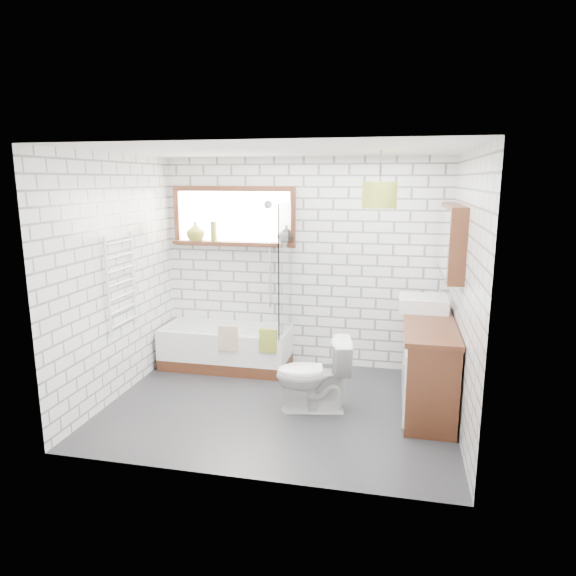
% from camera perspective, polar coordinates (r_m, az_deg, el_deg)
% --- Properties ---
extents(floor, '(3.40, 2.60, 0.01)m').
position_cam_1_polar(floor, '(5.31, -1.03, -13.02)').
color(floor, '#242427').
rests_on(floor, ground).
extents(ceiling, '(3.40, 2.60, 0.01)m').
position_cam_1_polar(ceiling, '(4.82, -1.14, 15.14)').
color(ceiling, white).
rests_on(ceiling, ground).
extents(wall_back, '(3.40, 0.01, 2.50)m').
position_cam_1_polar(wall_back, '(6.17, 1.69, 2.75)').
color(wall_back, white).
rests_on(wall_back, ground).
extents(wall_front, '(3.40, 0.01, 2.50)m').
position_cam_1_polar(wall_front, '(3.69, -5.72, -3.63)').
color(wall_front, white).
rests_on(wall_front, ground).
extents(wall_left, '(0.01, 2.60, 2.50)m').
position_cam_1_polar(wall_left, '(5.55, -18.48, 1.09)').
color(wall_left, white).
rests_on(wall_left, ground).
extents(wall_right, '(0.01, 2.60, 2.50)m').
position_cam_1_polar(wall_right, '(4.83, 19.04, -0.52)').
color(wall_right, white).
rests_on(wall_right, ground).
extents(window, '(1.52, 0.16, 0.68)m').
position_cam_1_polar(window, '(6.27, -6.08, 7.90)').
color(window, '#3A1B10').
rests_on(window, wall_back).
extents(towel_radiator, '(0.06, 0.52, 1.00)m').
position_cam_1_polar(towel_radiator, '(5.54, -18.05, 0.57)').
color(towel_radiator, white).
rests_on(towel_radiator, wall_left).
extents(mirror_cabinet, '(0.16, 1.20, 0.70)m').
position_cam_1_polar(mirror_cabinet, '(5.34, 17.69, 5.08)').
color(mirror_cabinet, '#3A1B10').
rests_on(mirror_cabinet, wall_right).
extents(shower_riser, '(0.02, 0.02, 1.30)m').
position_cam_1_polar(shower_riser, '(6.20, -2.02, 3.72)').
color(shower_riser, silver).
rests_on(shower_riser, wall_back).
extents(bathtub, '(1.52, 0.67, 0.49)m').
position_cam_1_polar(bathtub, '(6.31, -6.87, -6.52)').
color(bathtub, white).
rests_on(bathtub, floor).
extents(shower_screen, '(0.02, 0.72, 1.50)m').
position_cam_1_polar(shower_screen, '(5.87, -0.24, 2.20)').
color(shower_screen, white).
rests_on(shower_screen, bathtub).
extents(towel_green, '(0.20, 0.05, 0.27)m').
position_cam_1_polar(towel_green, '(5.76, -2.22, -5.88)').
color(towel_green, olive).
rests_on(towel_green, bathtub).
extents(towel_beige, '(0.22, 0.06, 0.29)m').
position_cam_1_polar(towel_beige, '(5.89, -6.65, -5.55)').
color(towel_beige, tan).
rests_on(towel_beige, bathtub).
extents(vanity, '(0.49, 1.53, 0.87)m').
position_cam_1_polar(vanity, '(5.36, 15.32, -8.10)').
color(vanity, '#3A1B10').
rests_on(vanity, floor).
extents(basin, '(0.50, 0.44, 0.15)m').
position_cam_1_polar(basin, '(5.64, 14.78, -1.68)').
color(basin, white).
rests_on(basin, vanity).
extents(tap, '(0.04, 0.04, 0.17)m').
position_cam_1_polar(tap, '(5.63, 16.44, -1.13)').
color(tap, silver).
rests_on(tap, vanity).
extents(toilet, '(0.54, 0.79, 0.74)m').
position_cam_1_polar(toilet, '(5.09, 2.82, -9.60)').
color(toilet, white).
rests_on(toilet, floor).
extents(vase_olive, '(0.27, 0.27, 0.24)m').
position_cam_1_polar(vase_olive, '(6.43, -10.24, 6.07)').
color(vase_olive, olive).
rests_on(vase_olive, window).
extents(vase_dark, '(0.22, 0.22, 0.21)m').
position_cam_1_polar(vase_dark, '(6.09, -0.28, 5.83)').
color(vase_dark, black).
rests_on(vase_dark, window).
extents(bottle, '(0.09, 0.09, 0.24)m').
position_cam_1_polar(bottle, '(6.34, -8.25, 6.07)').
color(bottle, olive).
rests_on(bottle, window).
extents(pendant, '(0.32, 0.32, 0.24)m').
position_cam_1_polar(pendant, '(4.86, 10.14, 10.16)').
color(pendant, olive).
rests_on(pendant, ceiling).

